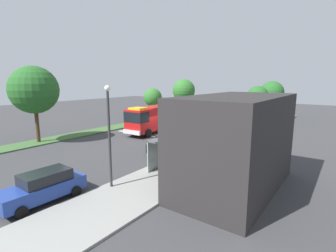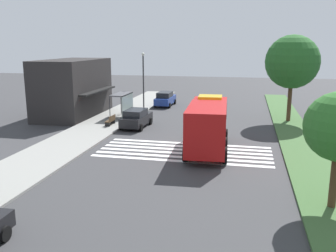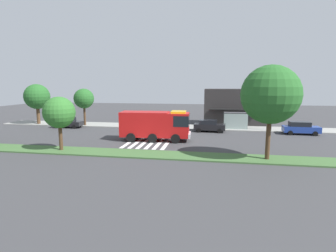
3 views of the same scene
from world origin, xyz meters
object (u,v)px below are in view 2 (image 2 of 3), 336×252
object	(u,v)px
parked_car_mid	(136,118)
bench_near_shelter	(111,120)
parked_car_east	(165,99)
street_lamp	(143,76)
bus_stop_shelter	(124,100)
fire_truck	(208,123)
median_tree_center	(292,62)

from	to	relation	value
parked_car_mid	bench_near_shelter	xyz separation A→B (m)	(-0.13, 2.48, -0.30)
parked_car_east	bench_near_shelter	xyz separation A→B (m)	(-12.53, 2.48, -0.32)
parked_car_east	street_lamp	size ratio (longest dim) A/B	0.73
bus_stop_shelter	parked_car_mid	bearing A→B (deg)	-147.65
parked_car_east	parked_car_mid	bearing A→B (deg)	-179.01
fire_truck	parked_car_mid	xyz separation A→B (m)	(6.12, 7.32, -1.15)
fire_truck	street_lamp	xyz separation A→B (m)	(15.00, 9.12, 1.93)
parked_car_mid	street_lamp	world-z (taller)	street_lamp
fire_truck	parked_car_east	distance (m)	19.96
parked_car_mid	parked_car_east	distance (m)	12.40
parked_car_east	bus_stop_shelter	bearing A→B (deg)	164.95
bus_stop_shelter	median_tree_center	xyz separation A→B (m)	(1.63, -16.60, 4.05)
street_lamp	median_tree_center	size ratio (longest dim) A/B	0.78
bus_stop_shelter	street_lamp	distance (m)	5.46
fire_truck	bus_stop_shelter	distance (m)	13.98
bus_stop_shelter	street_lamp	bearing A→B (deg)	-7.45
bus_stop_shelter	bench_near_shelter	bearing A→B (deg)	179.56
street_lamp	parked_car_mid	bearing A→B (deg)	-168.55
parked_car_mid	bench_near_shelter	distance (m)	2.50
parked_car_east	fire_truck	bearing A→B (deg)	-157.44
fire_truck	parked_car_east	bearing A→B (deg)	18.63
fire_truck	median_tree_center	distance (m)	14.04
parked_car_mid	parked_car_east	world-z (taller)	parked_car_east
parked_car_east	street_lamp	bearing A→B (deg)	153.95
parked_car_mid	bench_near_shelter	world-z (taller)	parked_car_mid
median_tree_center	street_lamp	bearing A→B (deg)	78.06
street_lamp	parked_car_east	bearing A→B (deg)	-27.04
bench_near_shelter	median_tree_center	world-z (taller)	median_tree_center
parked_car_east	street_lamp	xyz separation A→B (m)	(-3.52, 1.80, 3.06)
fire_truck	bus_stop_shelter	bearing A→B (deg)	41.42
street_lamp	median_tree_center	xyz separation A→B (m)	(-3.37, -15.95, 1.96)
parked_car_east	median_tree_center	distance (m)	16.52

